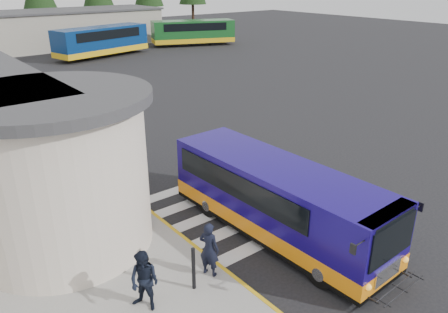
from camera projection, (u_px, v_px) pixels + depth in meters
ground at (246, 189)px, 17.52m from camera, size 140.00×140.00×0.00m
curb_strip at (109, 180)px, 18.06m from camera, size 0.12×34.00×0.16m
crosswalk at (250, 200)px, 16.65m from camera, size 8.00×5.35×0.01m
depot_building at (47, 29)px, 50.54m from camera, size 26.40×8.40×4.20m
transit_bus at (277, 202)px, 14.04m from camera, size 3.15×8.71×2.44m
pedestrian_a at (209, 249)px, 11.98m from camera, size 0.61×0.70×1.63m
pedestrian_b at (144, 281)px, 10.73m from camera, size 0.92×0.99×1.64m
bollard at (194, 268)px, 11.49m from camera, size 0.10×0.10×1.26m
far_bus_a at (102, 40)px, 45.20m from camera, size 10.54×5.18×2.62m
far_bus_b at (193, 31)px, 52.69m from camera, size 10.13×6.04×2.53m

